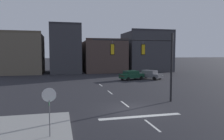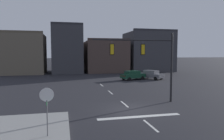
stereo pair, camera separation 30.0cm
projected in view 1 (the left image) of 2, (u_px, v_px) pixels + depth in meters
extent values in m
plane|color=#232328|center=(132.00, 110.00, 17.66)|extent=(400.00, 400.00, 0.00)
cube|color=gray|center=(27.00, 135.00, 11.96)|extent=(5.00, 8.00, 0.15)
cube|color=silver|center=(141.00, 116.00, 15.72)|extent=(6.40, 0.50, 0.01)
cube|color=silver|center=(152.00, 125.00, 13.78)|extent=(0.16, 2.40, 0.01)
cube|color=silver|center=(125.00, 104.00, 19.59)|extent=(0.16, 2.40, 0.01)
cube|color=silver|center=(110.00, 92.00, 25.40)|extent=(0.16, 2.40, 0.01)
cube|color=silver|center=(101.00, 85.00, 31.21)|extent=(0.16, 2.40, 0.01)
cylinder|color=black|center=(171.00, 68.00, 20.41)|extent=(0.20, 0.20, 6.52)
cylinder|color=black|center=(134.00, 40.00, 19.39)|extent=(7.60, 0.32, 0.12)
sphere|color=black|center=(172.00, 34.00, 20.15)|extent=(0.18, 0.18, 0.18)
cylinder|color=#56565B|center=(143.00, 43.00, 19.60)|extent=(0.03, 0.03, 0.35)
cube|color=gold|center=(143.00, 50.00, 19.65)|extent=(0.31, 0.25, 0.90)
sphere|color=red|center=(143.00, 47.00, 19.75)|extent=(0.20, 0.20, 0.20)
sphere|color=#2D2314|center=(143.00, 50.00, 19.77)|extent=(0.20, 0.20, 0.20)
sphere|color=black|center=(142.00, 53.00, 19.79)|extent=(0.20, 0.20, 0.20)
cube|color=black|center=(143.00, 50.00, 19.63)|extent=(0.42, 0.04, 1.02)
cylinder|color=#56565B|center=(112.00, 42.00, 18.98)|extent=(0.03, 0.03, 0.35)
cube|color=gold|center=(112.00, 49.00, 19.03)|extent=(0.31, 0.25, 0.90)
sphere|color=red|center=(112.00, 46.00, 19.13)|extent=(0.20, 0.20, 0.20)
sphere|color=#2D2314|center=(112.00, 49.00, 19.15)|extent=(0.20, 0.20, 0.20)
sphere|color=black|center=(112.00, 53.00, 19.17)|extent=(0.20, 0.20, 0.20)
cube|color=black|center=(112.00, 49.00, 19.01)|extent=(0.42, 0.04, 1.02)
cylinder|color=#56565B|center=(50.00, 120.00, 11.52)|extent=(0.06, 0.06, 2.15)
cylinder|color=white|center=(49.00, 95.00, 11.41)|extent=(0.76, 0.03, 0.76)
cylinder|color=#B21414|center=(49.00, 95.00, 11.43)|extent=(0.68, 0.03, 0.68)
cube|color=#19592D|center=(49.00, 103.00, 11.45)|extent=(0.02, 0.64, 0.16)
cube|color=#143D28|center=(132.00, 76.00, 37.54)|extent=(4.75, 3.14, 0.70)
cube|color=#143D28|center=(131.00, 72.00, 37.41)|extent=(2.85, 2.32, 0.56)
cube|color=#2D3842|center=(134.00, 72.00, 37.83)|extent=(0.73, 1.52, 0.47)
cube|color=#2D3842|center=(126.00, 73.00, 36.78)|extent=(0.70, 1.51, 0.46)
cylinder|color=black|center=(135.00, 77.00, 39.07)|extent=(0.68, 0.42, 0.64)
cylinder|color=black|center=(141.00, 78.00, 37.65)|extent=(0.68, 0.42, 0.64)
cylinder|color=black|center=(122.00, 78.00, 37.50)|extent=(0.68, 0.42, 0.64)
cylinder|color=black|center=(128.00, 79.00, 36.07)|extent=(0.68, 0.42, 0.64)
sphere|color=silver|center=(139.00, 75.00, 39.20)|extent=(0.16, 0.16, 0.16)
sphere|color=silver|center=(143.00, 75.00, 38.24)|extent=(0.16, 0.16, 0.16)
cube|color=maroon|center=(122.00, 76.00, 36.35)|extent=(0.49, 1.31, 0.12)
cube|color=slate|center=(150.00, 75.00, 38.47)|extent=(3.78, 4.71, 0.70)
cube|color=slate|center=(150.00, 72.00, 38.52)|extent=(2.63, 2.94, 0.56)
cube|color=#2D3842|center=(153.00, 72.00, 37.98)|extent=(1.44, 0.98, 0.47)
cube|color=#2D3842|center=(144.00, 71.00, 39.36)|extent=(1.42, 0.96, 0.46)
cylinder|color=black|center=(160.00, 78.00, 38.05)|extent=(0.51, 0.66, 0.64)
cylinder|color=black|center=(154.00, 78.00, 36.87)|extent=(0.51, 0.66, 0.64)
cylinder|color=black|center=(147.00, 76.00, 40.12)|extent=(0.51, 0.66, 0.64)
cylinder|color=black|center=(141.00, 77.00, 38.94)|extent=(0.51, 0.66, 0.64)
sphere|color=silver|center=(162.00, 76.00, 37.30)|extent=(0.16, 0.16, 0.16)
sphere|color=silver|center=(159.00, 76.00, 36.50)|extent=(0.16, 0.16, 0.16)
cube|color=maroon|center=(141.00, 74.00, 40.02)|extent=(1.20, 0.73, 0.12)
cube|color=#665B4C|center=(21.00, 54.00, 48.86)|extent=(9.81, 9.96, 8.95)
cube|color=brown|center=(16.00, 32.00, 43.95)|extent=(9.81, 0.60, 0.50)
cube|color=#38383D|center=(65.00, 50.00, 52.42)|extent=(7.00, 12.57, 10.96)
cube|color=#2B2B30|center=(65.00, 23.00, 46.18)|extent=(7.00, 0.60, 0.50)
cube|color=#473833|center=(103.00, 57.00, 54.46)|extent=(10.04, 11.85, 7.63)
cube|color=#3A2B26|center=(108.00, 39.00, 48.69)|extent=(10.04, 0.60, 0.50)
cube|color=#38383D|center=(146.00, 52.00, 56.21)|extent=(11.34, 10.02, 10.06)
cube|color=#2B2B30|center=(154.00, 30.00, 51.24)|extent=(11.34, 0.60, 0.50)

